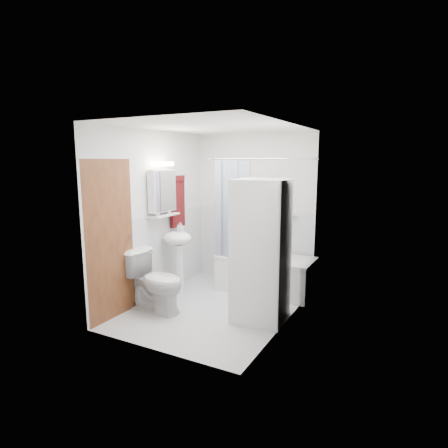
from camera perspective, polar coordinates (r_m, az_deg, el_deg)
The scene contains 20 objects.
floor at distance 5.22m, azimuth -1.41°, elevation -12.61°, with size 2.60×2.60×0.00m, color silver.
room_walls at distance 4.85m, azimuth -1.48°, elevation 3.83°, with size 2.60×2.60×2.60m.
wainscot at distance 5.27m, azimuth 0.12°, elevation -5.50°, with size 1.98×2.58×2.58m.
door at distance 5.04m, azimuth -14.05°, elevation -1.85°, with size 0.05×2.00×2.00m.
bathtub at distance 5.76m, azimuth 6.34°, elevation -7.31°, with size 1.44×0.68×0.55m.
tub_spout at distance 5.86m, azimuth 9.45°, elevation -1.37°, with size 0.04×0.04×0.12m, color silver.
curtain_rod at distance 5.24m, azimuth 5.55°, elevation 9.85°, with size 0.02×0.02×1.62m, color silver.
shower_curtain at distance 5.47m, azimuth 1.22°, elevation 2.02°, with size 0.55×0.02×1.45m.
sink at distance 5.58m, azimuth -7.05°, elevation -3.62°, with size 0.44×0.37×1.04m.
medicine_cabinet at distance 5.43m, azimuth -9.36°, elevation 5.17°, with size 0.13×0.50×0.71m.
shelf at distance 5.46m, azimuth -9.13°, elevation 1.34°, with size 0.18×0.54×0.03m, color silver.
shower_caddy at distance 5.78m, azimuth 9.96°, elevation 1.29°, with size 0.22×0.06×0.02m, color silver.
towel at distance 5.80m, azimuth -7.11°, elevation 3.58°, with size 0.07×0.33×0.80m.
washer_dryer at distance 4.63m, azimuth 5.65°, elevation -4.10°, with size 0.68×0.67×1.76m.
toilet at distance 5.08m, azimuth -10.36°, elevation -8.62°, with size 0.46×0.82×0.80m, color white.
soap_pump at distance 5.52m, azimuth -6.63°, elevation -1.15°, with size 0.08×0.17×0.08m, color gray.
shelf_bottle at distance 5.33m, azimuth -10.11°, elevation 1.64°, with size 0.07×0.18×0.07m, color gray.
shelf_cup at distance 5.54m, azimuth -8.41°, elevation 2.15°, with size 0.10×0.09×0.10m, color gray.
shampoo_a at distance 5.86m, azimuth 7.48°, elevation 2.22°, with size 0.13×0.17×0.13m, color gray.
shampoo_b at distance 5.82m, azimuth 8.58°, elevation 1.89°, with size 0.08×0.21×0.08m, color #2B34AC.
Camera 1 is at (2.36, -4.21, 1.99)m, focal length 30.00 mm.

